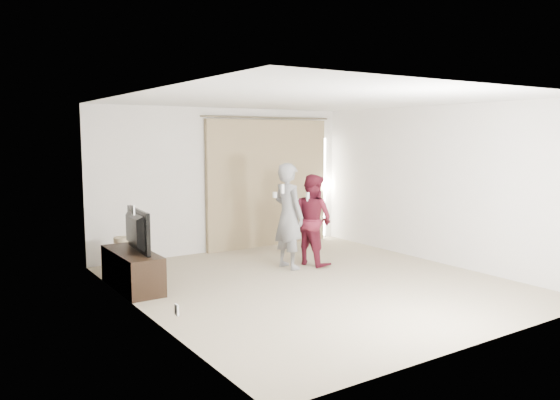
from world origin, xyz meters
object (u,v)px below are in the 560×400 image
at_px(tv, 131,231).
at_px(person_man, 288,216).
at_px(tv_console, 132,270).
at_px(person_woman, 313,220).

bearing_deg(tv, person_man, -90.62).
relative_size(tv_console, person_man, 0.81).
relative_size(tv, person_man, 0.60).
distance_m(tv, person_man, 2.47).
xyz_separation_m(person_man, person_woman, (0.46, -0.02, -0.10)).
relative_size(tv_console, tv, 1.35).
height_order(tv, person_woman, person_woman).
bearing_deg(tv_console, person_man, -5.03).
relative_size(tv_console, person_woman, 0.91).
xyz_separation_m(tv, person_woman, (2.93, -0.24, -0.07)).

